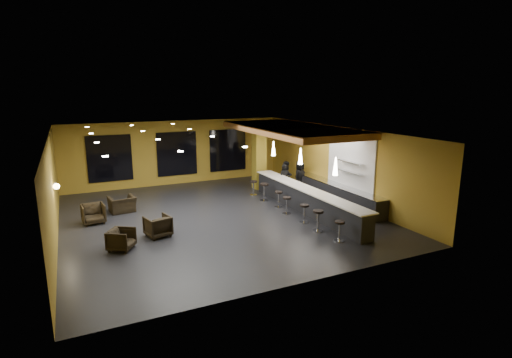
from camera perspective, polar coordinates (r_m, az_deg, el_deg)
name	(u,v)px	position (r m, az deg, el deg)	size (l,w,h in m)	color
floor	(218,217)	(16.78, -5.48, -5.49)	(12.00, 13.00, 0.10)	black
ceiling	(216,131)	(16.02, -5.75, 6.82)	(12.00, 13.00, 0.10)	black
wall_back	(176,153)	(22.48, -11.30, 3.73)	(12.00, 0.10, 3.50)	#A68225
wall_front	(302,223)	(10.59, 6.59, -6.32)	(12.00, 0.10, 3.50)	#A68225
wall_left	(51,191)	(15.42, -27.26, -1.58)	(0.10, 13.00, 3.50)	#A68225
wall_right	(338,164)	(19.16, 11.67, 2.16)	(0.10, 13.00, 3.50)	#A68225
wood_soffit	(290,129)	(18.63, 4.95, 7.09)	(3.60, 8.00, 0.28)	#9B5F2D
window_left	(110,158)	(21.82, -20.16, 2.78)	(2.20, 0.06, 2.40)	black
window_center	(177,154)	(22.39, -11.22, 3.56)	(2.20, 0.06, 2.40)	black
window_right	(228,150)	(23.29, -4.04, 4.13)	(2.20, 0.06, 2.40)	black
tile_backsplash	(351,162)	(18.29, 13.36, 2.37)	(0.06, 3.20, 2.40)	white
bar_counter	(306,200)	(17.30, 7.09, -3.06)	(0.60, 8.00, 1.00)	black
bar_top	(306,189)	(17.17, 7.14, -1.38)	(0.78, 8.10, 0.05)	white
prep_counter	(336,194)	(18.82, 11.43, -2.14)	(0.70, 6.00, 0.86)	black
prep_top	(337,185)	(18.71, 11.49, -0.79)	(0.72, 6.00, 0.03)	silver
wall_shelf_lower	(350,172)	(18.12, 13.34, 0.99)	(0.30, 1.50, 0.03)	silver
wall_shelf_upper	(351,162)	(18.04, 13.41, 2.39)	(0.30, 1.50, 0.03)	silver
column	(259,156)	(20.96, 0.45, 3.33)	(0.60, 0.60, 3.50)	olive
wall_sconce	(56,186)	(15.89, -26.63, -0.94)	(0.22, 0.22, 0.22)	#FFE5B2
pendant_0	(335,166)	(15.28, 11.29, 1.79)	(0.20, 0.20, 0.70)	white
pendant_1	(300,156)	(17.31, 6.38, 3.24)	(0.20, 0.20, 0.70)	white
pendant_2	(273,149)	(19.46, 2.51, 4.37)	(0.20, 0.20, 0.70)	white
staff_a	(285,180)	(19.73, 4.15, -0.15)	(0.58, 0.38, 1.58)	black
staff_b	(287,177)	(20.39, 4.39, 0.32)	(0.78, 0.61, 1.61)	black
staff_c	(300,176)	(20.62, 6.25, 0.38)	(0.77, 0.50, 1.58)	black
armchair_a	(121,239)	(14.01, -18.68, -8.17)	(0.75, 0.77, 0.70)	black
armchair_b	(158,226)	(14.84, -13.85, -6.54)	(0.81, 0.84, 0.76)	black
armchair_c	(93,214)	(17.02, -22.21, -4.61)	(0.83, 0.86, 0.78)	black
armchair_d	(122,204)	(18.11, -18.58, -3.44)	(1.05, 0.92, 0.68)	black
bar_stool_0	(340,228)	(14.23, 11.84, -6.91)	(0.37, 0.37, 0.73)	silver
bar_stool_1	(318,218)	(15.03, 8.85, -5.52)	(0.41, 0.41, 0.81)	silver
bar_stool_2	(304,211)	(15.90, 6.91, -4.58)	(0.38, 0.38, 0.75)	silver
bar_stool_3	(287,203)	(16.93, 4.41, -3.46)	(0.37, 0.37, 0.74)	silver
bar_stool_4	(279,197)	(17.85, 3.25, -2.61)	(0.37, 0.37, 0.73)	silver
bar_stool_5	(264,190)	(18.81, 1.17, -1.55)	(0.43, 0.43, 0.84)	silver
bar_stool_6	(253,186)	(19.81, -0.38, -1.01)	(0.37, 0.37, 0.73)	silver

